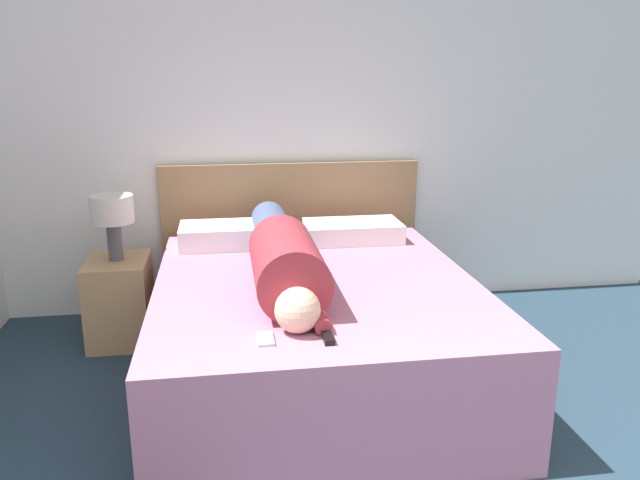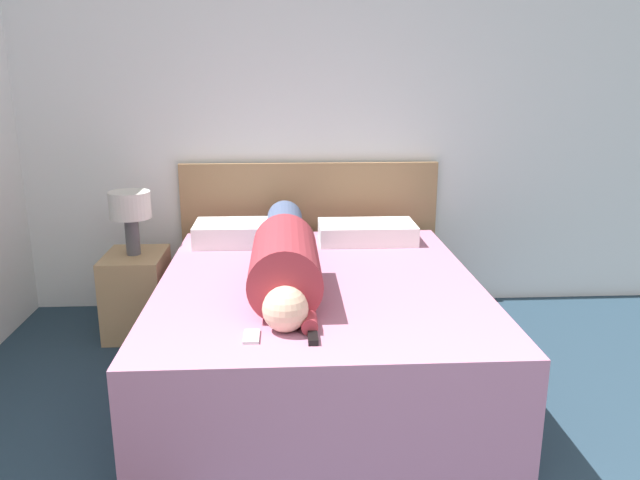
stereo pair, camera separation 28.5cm
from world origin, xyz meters
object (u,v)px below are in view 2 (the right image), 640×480
at_px(nightstand, 137,294).
at_px(table_lamp, 130,209).
at_px(cell_phone, 252,337).
at_px(pillow_near_headboard, 246,233).
at_px(person_lying, 285,254).
at_px(tv_remote, 313,336).
at_px(bed, 318,330).
at_px(pillow_second, 367,232).

distance_m(nightstand, table_lamp, 0.54).
bearing_deg(cell_phone, pillow_near_headboard, 94.16).
distance_m(person_lying, pillow_near_headboard, 0.78).
distance_m(pillow_near_headboard, tv_remote, 1.50).
bearing_deg(tv_remote, cell_phone, 175.49).
bearing_deg(pillow_near_headboard, nightstand, -177.91).
bearing_deg(cell_phone, person_lying, 78.86).
distance_m(bed, table_lamp, 1.40).
height_order(pillow_near_headboard, cell_phone, pillow_near_headboard).
distance_m(person_lying, pillow_second, 0.90).
xyz_separation_m(tv_remote, cell_phone, (-0.25, 0.02, -0.01)).
bearing_deg(table_lamp, person_lying, -37.27).
height_order(bed, nightstand, bed).
height_order(bed, tv_remote, tv_remote).
distance_m(table_lamp, cell_phone, 1.64).
xyz_separation_m(bed, pillow_second, (0.34, 0.72, 0.34)).
distance_m(table_lamp, pillow_near_headboard, 0.71).
relative_size(nightstand, pillow_near_headboard, 0.82).
relative_size(table_lamp, pillow_near_headboard, 0.62).
distance_m(person_lying, cell_phone, 0.73).
bearing_deg(pillow_near_headboard, tv_remote, -76.48).
bearing_deg(person_lying, nightstand, 142.73).
bearing_deg(nightstand, pillow_second, 1.00).
bearing_deg(tv_remote, person_lying, 98.48).
relative_size(bed, pillow_second, 3.27).
relative_size(pillow_second, cell_phone, 4.61).
bearing_deg(person_lying, table_lamp, 142.73).
height_order(person_lying, pillow_second, person_lying).
xyz_separation_m(pillow_near_headboard, tv_remote, (0.35, -1.46, -0.05)).
relative_size(table_lamp, pillow_second, 0.66).
bearing_deg(pillow_second, table_lamp, -179.00).
bearing_deg(person_lying, tv_remote, -81.52).
relative_size(bed, person_lying, 1.17).
distance_m(pillow_near_headboard, pillow_second, 0.76).
bearing_deg(pillow_near_headboard, bed, -60.26).
height_order(nightstand, table_lamp, table_lamp).
distance_m(nightstand, pillow_second, 1.50).
xyz_separation_m(table_lamp, pillow_near_headboard, (0.69, 0.03, -0.16)).
xyz_separation_m(nightstand, person_lying, (0.93, -0.71, 0.45)).
relative_size(tv_remote, cell_phone, 1.15).
distance_m(nightstand, cell_phone, 1.65).
height_order(nightstand, person_lying, person_lying).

